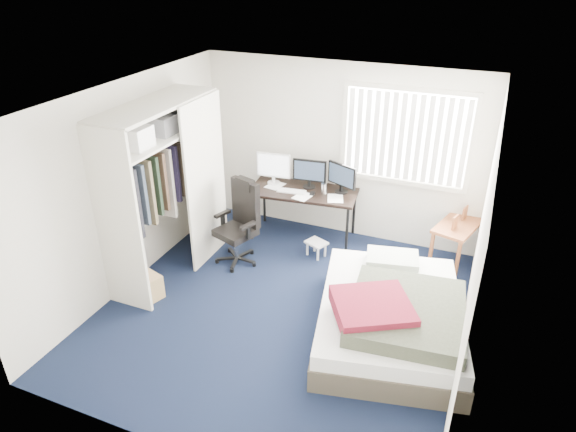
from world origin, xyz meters
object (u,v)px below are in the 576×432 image
at_px(nightstand, 459,227).
at_px(bed, 391,316).
at_px(desk, 304,188).
at_px(office_chair, 240,231).

xyz_separation_m(nightstand, bed, (-0.48, -1.83, -0.25)).
relative_size(desk, nightstand, 1.64).
distance_m(office_chair, nightstand, 2.90).
height_order(desk, nightstand, desk).
relative_size(nightstand, bed, 0.42).
relative_size(desk, bed, 0.69).
bearing_deg(office_chair, bed, -19.64).
bearing_deg(bed, office_chair, 160.36).
distance_m(nightstand, bed, 1.91).
bearing_deg(bed, desk, 133.78).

